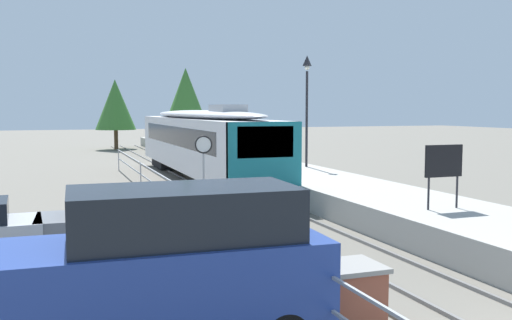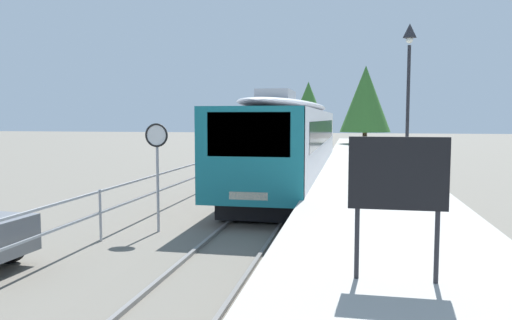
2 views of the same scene
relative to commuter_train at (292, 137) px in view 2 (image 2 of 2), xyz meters
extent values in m
plane|color=#6B665B|center=(-3.00, -0.46, -2.14)|extent=(160.00, 160.00, 0.00)
cube|color=#6B665B|center=(0.00, -0.46, -2.11)|extent=(3.20, 60.00, 0.06)
cube|color=slate|center=(-0.72, -0.46, -2.04)|extent=(0.08, 60.00, 0.08)
cube|color=slate|center=(0.72, -0.46, -2.04)|extent=(0.08, 60.00, 0.08)
cube|color=silver|center=(0.00, 0.11, -0.18)|extent=(2.80, 18.27, 2.55)
cube|color=#19757F|center=(0.00, -8.93, -0.18)|extent=(2.80, 0.24, 2.55)
cube|color=black|center=(0.00, -9.01, 0.38)|extent=(2.13, 0.08, 1.12)
cube|color=black|center=(0.00, 0.11, 0.23)|extent=(2.82, 15.35, 0.92)
ellipsoid|color=#A8AAAF|center=(0.00, 0.11, 1.28)|extent=(2.69, 17.54, 0.44)
cube|color=#A8AAAF|center=(0.00, -4.46, 1.56)|extent=(1.10, 2.20, 0.36)
cube|color=#EAE5C6|center=(0.00, -9.00, -1.17)|extent=(1.00, 0.10, 0.20)
cube|color=black|center=(0.00, -6.63, -1.73)|extent=(2.24, 3.20, 0.55)
cube|color=black|center=(0.00, 6.84, -1.73)|extent=(2.24, 3.20, 0.55)
cube|color=#A8A59E|center=(3.25, -0.46, -1.69)|extent=(3.90, 60.00, 0.90)
cylinder|color=#232328|center=(4.49, -2.83, 1.06)|extent=(0.12, 0.12, 4.60)
pyramid|color=#232328|center=(4.49, -2.83, 3.86)|extent=(0.34, 0.34, 0.50)
sphere|color=silver|center=(4.49, -2.83, 3.54)|extent=(0.24, 0.24, 0.24)
cylinder|color=#232328|center=(2.63, -14.81, -0.79)|extent=(0.06, 0.06, 0.90)
cylinder|color=#232328|center=(3.59, -14.81, -0.79)|extent=(0.06, 0.06, 0.90)
cube|color=black|center=(3.11, -14.81, 0.11)|extent=(1.20, 0.08, 0.90)
cylinder|color=#9EA0A5|center=(-2.34, -9.26, -1.04)|extent=(0.07, 0.07, 2.20)
cylinder|color=white|center=(-2.34, -9.28, 0.36)|extent=(0.60, 0.03, 0.60)
torus|color=black|center=(-2.34, -9.30, 0.36)|extent=(0.61, 0.05, 0.61)
cube|color=#9EA0A5|center=(-3.30, -10.46, -0.94)|extent=(0.05, 36.00, 0.05)
cube|color=#9EA0A5|center=(-3.30, -10.46, -1.45)|extent=(0.05, 36.00, 0.05)
cylinder|color=#9EA0A5|center=(-3.30, -10.46, -1.52)|extent=(0.06, 0.06, 1.25)
cylinder|color=#9EA0A5|center=(-3.30, -1.46, -1.52)|extent=(0.06, 0.06, 1.25)
cylinder|color=#9EA0A5|center=(-3.30, 7.54, -1.52)|extent=(0.06, 0.06, 1.25)
cylinder|color=black|center=(-4.24, -12.42, -1.83)|extent=(0.63, 0.23, 0.62)
cylinder|color=brown|center=(-1.53, 25.39, -1.23)|extent=(0.36, 0.36, 1.82)
cone|color=#38702D|center=(-1.53, 25.39, 1.97)|extent=(3.66, 3.66, 4.57)
cylinder|color=brown|center=(3.57, 19.06, -1.21)|extent=(0.36, 0.36, 1.86)
cone|color=#38702D|center=(3.57, 19.06, 2.35)|extent=(3.99, 3.99, 5.27)
camera|label=1|loc=(-7.17, -27.83, 1.54)|focal=39.90mm
camera|label=2|loc=(2.54, -20.99, 0.78)|focal=34.27mm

